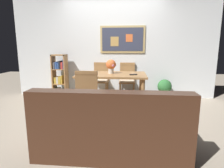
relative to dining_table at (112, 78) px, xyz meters
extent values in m
plane|color=tan|center=(-0.06, -0.36, -0.65)|extent=(12.00, 12.00, 0.00)
cube|color=silver|center=(-0.06, 1.00, 0.65)|extent=(5.20, 0.10, 2.60)
cube|color=tan|center=(0.18, 0.93, 0.85)|extent=(1.13, 0.02, 0.68)
cube|color=#33384C|center=(0.18, 0.92, 0.85)|extent=(1.03, 0.01, 0.58)
cube|color=tan|center=(-0.01, 0.91, 0.80)|extent=(0.20, 0.00, 0.24)
cube|color=#D86633|center=(0.35, 0.91, 0.88)|extent=(0.17, 0.00, 0.19)
cube|color=#9E7042|center=(0.00, 0.00, 0.08)|extent=(1.45, 0.91, 0.04)
cylinder|color=#9E7042|center=(-0.64, -0.38, -0.29)|extent=(0.07, 0.07, 0.70)
cylinder|color=#9E7042|center=(0.64, -0.38, -0.29)|extent=(0.07, 0.07, 0.70)
cylinder|color=#9E7042|center=(-0.64, 0.38, -0.29)|extent=(0.07, 0.07, 0.70)
cylinder|color=#9E7042|center=(0.64, 0.38, -0.29)|extent=(0.07, 0.07, 0.70)
cube|color=#9E7042|center=(0.32, 0.72, -0.21)|extent=(0.40, 0.40, 0.03)
cube|color=#C6B299|center=(0.32, 0.72, -0.18)|extent=(0.36, 0.36, 0.03)
cylinder|color=#9E7042|center=(0.49, 0.89, -0.43)|extent=(0.04, 0.04, 0.42)
cylinder|color=#9E7042|center=(0.15, 0.89, -0.43)|extent=(0.04, 0.04, 0.42)
cylinder|color=#9E7042|center=(0.49, 0.55, -0.43)|extent=(0.04, 0.04, 0.42)
cylinder|color=#9E7042|center=(0.15, 0.55, -0.43)|extent=(0.04, 0.04, 0.42)
cube|color=#9E7042|center=(0.32, 0.90, 0.03)|extent=(0.38, 0.04, 0.46)
cube|color=#9E7042|center=(0.32, 0.90, 0.23)|extent=(0.38, 0.05, 0.06)
cube|color=#9E7042|center=(-0.35, -0.71, -0.21)|extent=(0.40, 0.40, 0.03)
cube|color=#C6B299|center=(-0.35, -0.71, -0.18)|extent=(0.36, 0.36, 0.03)
cylinder|color=#9E7042|center=(-0.52, -0.88, -0.43)|extent=(0.04, 0.04, 0.42)
cylinder|color=#9E7042|center=(-0.18, -0.88, -0.43)|extent=(0.04, 0.04, 0.42)
cylinder|color=#9E7042|center=(-0.52, -0.54, -0.43)|extent=(0.04, 0.04, 0.42)
cylinder|color=#9E7042|center=(-0.18, -0.54, -0.43)|extent=(0.04, 0.04, 0.42)
cube|color=#9E7042|center=(-0.35, -0.89, 0.03)|extent=(0.38, 0.04, 0.46)
cube|color=#9E7042|center=(-0.35, -0.89, 0.23)|extent=(0.38, 0.05, 0.06)
cube|color=#9E7042|center=(-0.37, 0.74, -0.21)|extent=(0.40, 0.40, 0.03)
cube|color=#C6B299|center=(-0.37, 0.74, -0.18)|extent=(0.36, 0.36, 0.03)
cylinder|color=#9E7042|center=(-0.20, 0.91, -0.43)|extent=(0.04, 0.04, 0.42)
cylinder|color=#9E7042|center=(-0.54, 0.91, -0.43)|extent=(0.04, 0.04, 0.42)
cylinder|color=#9E7042|center=(-0.20, 0.57, -0.43)|extent=(0.04, 0.04, 0.42)
cylinder|color=#9E7042|center=(-0.54, 0.57, -0.43)|extent=(0.04, 0.04, 0.42)
cube|color=#9E7042|center=(-0.37, 0.92, 0.03)|extent=(0.38, 0.04, 0.46)
cube|color=#9E7042|center=(-0.37, 0.92, 0.23)|extent=(0.38, 0.05, 0.06)
cube|color=#472819|center=(0.17, -1.73, -0.45)|extent=(1.80, 0.84, 0.40)
cube|color=#472819|center=(0.17, -2.05, -0.03)|extent=(1.80, 0.20, 0.44)
cube|color=#472819|center=(-0.64, -1.73, -0.14)|extent=(0.18, 0.80, 0.22)
cube|color=#472819|center=(0.98, -1.73, -0.14)|extent=(0.18, 0.80, 0.22)
cube|color=maroon|center=(-0.28, -1.91, -0.09)|extent=(0.32, 0.16, 0.33)
cube|color=#B78C33|center=(0.17, -1.91, -0.09)|extent=(0.32, 0.16, 0.33)
cube|color=#9E7042|center=(-1.57, 0.68, -0.09)|extent=(0.03, 0.28, 1.12)
cube|color=#9E7042|center=(-1.24, 0.68, -0.09)|extent=(0.03, 0.28, 1.12)
cube|color=#9E7042|center=(-1.40, 0.68, -0.63)|extent=(0.36, 0.28, 0.03)
cube|color=#9E7042|center=(-1.40, 0.68, 0.46)|extent=(0.36, 0.28, 0.03)
cube|color=#9E7042|center=(-1.40, 0.68, -0.27)|extent=(0.30, 0.28, 0.02)
cube|color=#9E7042|center=(-1.40, 0.68, 0.10)|extent=(0.30, 0.28, 0.02)
cube|color=#337247|center=(-1.52, 0.68, -0.50)|extent=(0.04, 0.22, 0.22)
cube|color=beige|center=(-1.47, 0.68, -0.50)|extent=(0.06, 0.22, 0.23)
cube|color=#2D4C8C|center=(-1.41, 0.68, -0.52)|extent=(0.05, 0.22, 0.19)
cube|color=#337247|center=(-1.36, 0.68, -0.52)|extent=(0.04, 0.22, 0.20)
cube|color=gold|center=(-1.51, 0.68, -0.18)|extent=(0.06, 0.22, 0.16)
cube|color=beige|center=(-1.45, 0.68, -0.18)|extent=(0.05, 0.22, 0.17)
cube|color=gold|center=(-1.39, 0.68, -0.17)|extent=(0.05, 0.22, 0.18)
cube|color=gold|center=(-1.34, 0.68, -0.16)|extent=(0.04, 0.22, 0.20)
cube|color=#595960|center=(-1.52, 0.68, 0.20)|extent=(0.05, 0.22, 0.17)
cube|color=#2D4C8C|center=(-1.46, 0.68, 0.20)|extent=(0.05, 0.22, 0.18)
cube|color=#2D4C8C|center=(-1.41, 0.68, 0.19)|extent=(0.04, 0.22, 0.16)
cube|color=black|center=(-1.36, 0.68, 0.21)|extent=(0.04, 0.22, 0.21)
cube|color=#B2332D|center=(-1.31, 0.68, 0.20)|extent=(0.05, 0.22, 0.17)
cube|color=#2D4C8C|center=(-1.25, 0.68, 0.23)|extent=(0.05, 0.22, 0.24)
cylinder|color=#4C4742|center=(1.25, 0.74, -0.55)|extent=(0.23, 0.23, 0.20)
cylinder|color=#332319|center=(1.25, 0.74, -0.46)|extent=(0.21, 0.21, 0.02)
sphere|color=#2D6B33|center=(1.25, 0.74, -0.31)|extent=(0.35, 0.35, 0.35)
cylinder|color=#2D6B33|center=(1.30, 0.62, -0.52)|extent=(0.03, 0.03, 0.22)
cylinder|color=#2D6B33|center=(1.37, 0.82, -0.56)|extent=(0.03, 0.03, 0.30)
cylinder|color=beige|center=(-0.02, 0.06, 0.16)|extent=(0.12, 0.12, 0.12)
sphere|color=#D86633|center=(-0.02, 0.06, 0.29)|extent=(0.21, 0.21, 0.21)
sphere|color=silver|center=(-0.06, 0.13, 0.27)|extent=(0.06, 0.06, 0.06)
sphere|color=pink|center=(0.02, -0.01, 0.27)|extent=(0.07, 0.07, 0.07)
sphere|color=pink|center=(0.06, 0.08, 0.28)|extent=(0.06, 0.06, 0.06)
cube|color=black|center=(0.46, -0.13, 0.11)|extent=(0.16, 0.11, 0.02)
cube|color=gray|center=(0.46, -0.13, 0.12)|extent=(0.10, 0.07, 0.00)
camera|label=1|loc=(0.38, -3.99, 0.66)|focal=30.36mm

